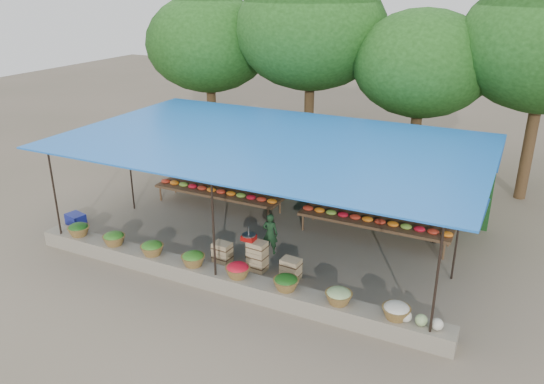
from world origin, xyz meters
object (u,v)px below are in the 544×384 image
at_px(blue_crate_front, 77,236).
at_px(crate_counter, 256,258).
at_px(weighing_scale, 249,237).
at_px(vendor_seated, 270,234).
at_px(blue_crate_back, 76,219).

bearing_deg(blue_crate_front, crate_counter, 21.43).
bearing_deg(weighing_scale, blue_crate_front, -170.79).
xyz_separation_m(crate_counter, vendor_seated, (-0.08, 0.93, 0.25)).
height_order(vendor_seated, blue_crate_back, vendor_seated).
bearing_deg(vendor_seated, weighing_scale, 72.39).
xyz_separation_m(weighing_scale, vendor_seated, (0.12, 0.93, -0.30)).
height_order(blue_crate_front, blue_crate_back, blue_crate_back).
distance_m(vendor_seated, blue_crate_front, 5.33).
bearing_deg(blue_crate_front, blue_crate_back, 149.87).
bearing_deg(weighing_scale, vendor_seated, 82.57).
height_order(weighing_scale, vendor_seated, weighing_scale).
distance_m(crate_counter, vendor_seated, 0.97).
xyz_separation_m(crate_counter, weighing_scale, (-0.20, 0.00, 0.54)).
bearing_deg(vendor_seated, blue_crate_front, 8.77).
distance_m(crate_counter, blue_crate_front, 5.16).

